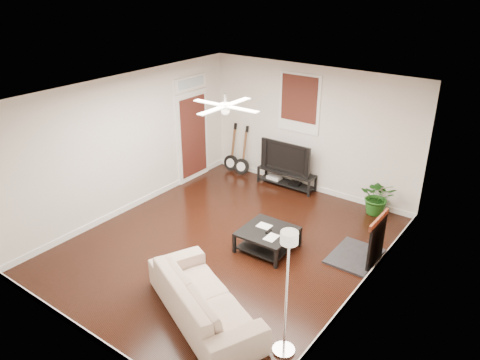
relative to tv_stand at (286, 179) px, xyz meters
The scene contains 14 objects.
room 3.06m from the tv_stand, 81.33° to the right, with size 5.01×6.01×2.81m.
brick_accent 3.62m from the tv_stand, 31.44° to the right, with size 0.02×2.20×2.80m, color brown.
fireplace 3.18m from the tv_stand, 34.15° to the right, with size 0.80×1.10×0.92m, color black.
window_back 1.77m from the tv_stand, 56.89° to the left, with size 1.00×0.06×1.30m, color #3F1911.
door_left 2.46m from the tv_stand, 156.63° to the right, with size 0.08×1.00×2.50m, color white.
tv_stand is the anchor object (origin of this frame).
tv 0.55m from the tv_stand, 90.00° to the left, with size 1.24×0.16×0.71m, color black.
coffee_table 2.70m from the tv_stand, 66.01° to the right, with size 0.91×0.91×0.38m, color black.
sofa 4.70m from the tv_stand, 73.40° to the right, with size 2.24×0.88×0.65m, color tan.
floor_lamp 5.17m from the tv_stand, 59.18° to the right, with size 0.30×0.30×1.83m, color silver, non-canonical shape.
potted_plant 2.17m from the tv_stand, ahead, with size 0.69×0.60×0.76m, color #1D5317.
guitar_left 1.64m from the tv_stand, behind, with size 0.38×0.27×1.22m, color black, non-canonical shape.
guitar_right 1.30m from the tv_stand, behind, with size 0.38×0.27×1.22m, color black, non-canonical shape.
ceiling_fan 3.70m from the tv_stand, 81.33° to the right, with size 1.24×1.24×0.32m, color white, non-canonical shape.
Camera 1 is at (4.50, -5.72, 4.61)m, focal length 34.89 mm.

